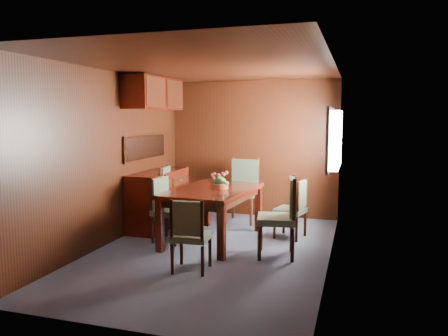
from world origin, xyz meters
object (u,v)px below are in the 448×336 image
(sideboard, at_px, (159,199))
(chair_left_near, at_px, (166,205))
(dining_table, at_px, (213,196))
(chair_right_near, at_px, (283,212))
(chair_head, at_px, (190,231))
(flower_centerpiece, at_px, (220,180))

(sideboard, xyz_separation_m, chair_left_near, (0.46, -0.72, 0.06))
(dining_table, xyz_separation_m, chair_right_near, (1.06, -0.41, -0.08))
(sideboard, bearing_deg, dining_table, -25.44)
(sideboard, bearing_deg, chair_left_near, -57.35)
(chair_head, xyz_separation_m, flower_centerpiece, (-0.06, 1.33, 0.40))
(sideboard, bearing_deg, chair_head, -55.37)
(chair_left_near, distance_m, chair_head, 1.35)
(chair_right_near, height_order, flower_centerpiece, chair_right_near)
(dining_table, distance_m, chair_left_near, 0.68)
(chair_head, bearing_deg, chair_right_near, 39.23)
(chair_left_near, relative_size, flower_centerpiece, 3.80)
(chair_head, relative_size, flower_centerpiece, 3.53)
(flower_centerpiece, bearing_deg, chair_left_near, -162.67)
(chair_right_near, distance_m, chair_head, 1.27)
(dining_table, xyz_separation_m, chair_head, (0.15, -1.29, -0.17))
(sideboard, height_order, flower_centerpiece, flower_centerpiece)
(chair_left_near, distance_m, flower_centerpiece, 0.85)
(chair_left_near, xyz_separation_m, chair_right_near, (1.70, -0.22, 0.06))
(chair_left_near, height_order, flower_centerpiece, flower_centerpiece)
(dining_table, bearing_deg, chair_left_near, -157.91)
(chair_right_near, distance_m, flower_centerpiece, 1.11)
(chair_head, height_order, flower_centerpiece, flower_centerpiece)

